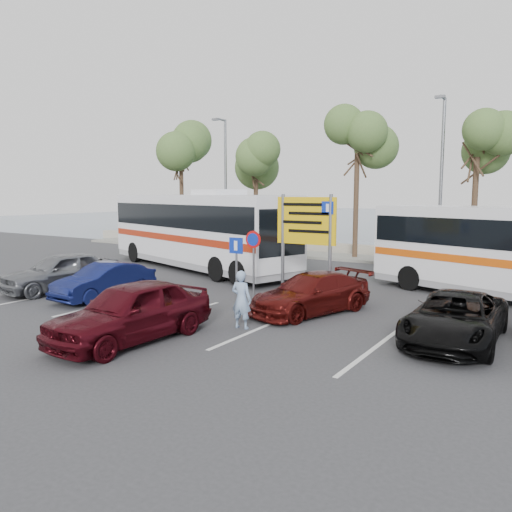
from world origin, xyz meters
The scene contains 21 objects.
ground centered at (0.00, 0.00, 0.00)m, with size 120.00×120.00×0.00m, color #323234.
kerb_strip centered at (0.00, 14.00, 0.07)m, with size 44.00×2.40×0.15m, color gray.
seawall centered at (0.00, 16.00, 0.30)m, with size 48.00×0.80×0.60m, color #9F957F.
sea centered at (0.00, 60.00, 0.01)m, with size 140.00×140.00×0.00m, color #3B545F.
tree_far_left centered at (-14.00, 14.00, 6.33)m, with size 3.20×3.20×7.60m.
tree_left centered at (-8.00, 14.00, 6.00)m, with size 3.20×3.20×7.20m.
tree_mid centered at (-1.50, 14.00, 6.65)m, with size 3.20×3.20×8.00m.
tree_right centered at (4.50, 14.00, 6.17)m, with size 3.20×3.20×7.40m.
street_lamp_left centered at (-10.00, 13.52, 4.60)m, with size 0.45×1.15×8.01m.
street_lamp_right centered at (3.00, 13.52, 4.60)m, with size 0.45×1.15×8.01m.
direction_sign centered at (1.00, 3.20, 2.43)m, with size 2.20×0.12×3.60m.
sign_no_stop centered at (-0.60, 2.38, 1.58)m, with size 0.60×0.08×2.35m.
sign_parking centered at (-0.20, 0.79, 1.47)m, with size 0.50×0.07×2.25m.
lane_markings centered at (-1.14, -1.00, 0.00)m, with size 12.02×4.20×0.01m, color silver, non-canonical shape.
coach_bus_left centered at (-6.50, 6.50, 1.76)m, with size 12.39×6.23×3.80m.
car_silver_a centered at (-7.31, -0.43, 0.73)m, with size 1.72×4.27×1.46m, color slate.
car_blue centered at (-4.91, -0.44, 0.61)m, with size 1.29×3.71×1.22m, color #10174B.
car_maroon centered at (2.06, 1.50, 0.61)m, with size 1.70×4.18×1.21m, color #510F0D.
car_red centered at (-0.34, -3.50, 0.75)m, with size 1.77×4.40×1.50m, color #430911.
suv_black centered at (6.38, 0.67, 0.61)m, with size 2.02×4.37×1.22m, color black.
pedestrian_near centered at (1.28, -1.08, 0.79)m, with size 0.58×0.38×1.58m, color #829CBD.
Camera 1 is at (8.72, -11.89, 3.61)m, focal length 35.00 mm.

